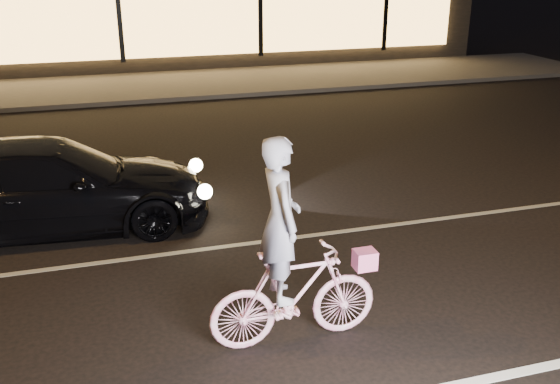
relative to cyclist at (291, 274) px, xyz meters
name	(u,v)px	position (x,y,z in m)	size (l,w,h in m)	color
ground	(212,333)	(-0.76, 0.36, -0.79)	(90.00, 90.00, 0.00)	black
lane_stripe_far	(184,252)	(-0.76, 2.36, -0.79)	(60.00, 0.10, 0.01)	gray
sidewalk	(129,87)	(-0.76, 13.36, -0.73)	(30.00, 4.00, 0.12)	#383533
cyclist	(291,274)	(0.00, 0.00, 0.00)	(1.77, 0.61, 2.23)	#E14A85
sedan	(51,186)	(-2.45, 3.71, -0.14)	(4.59, 2.08, 1.31)	black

